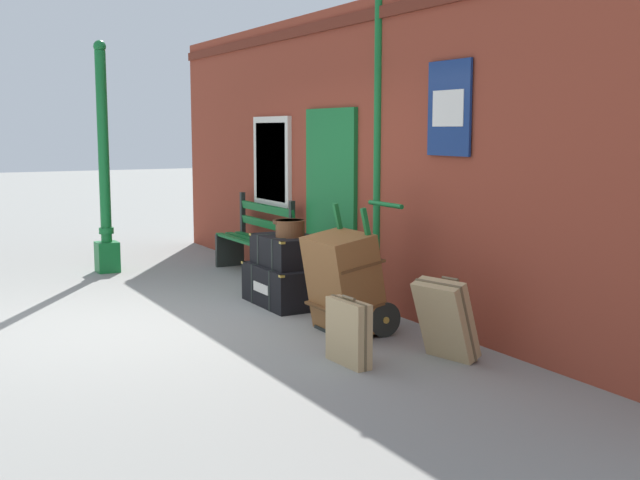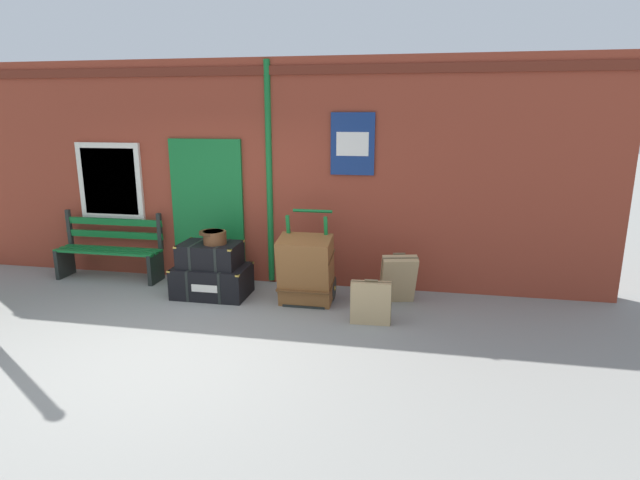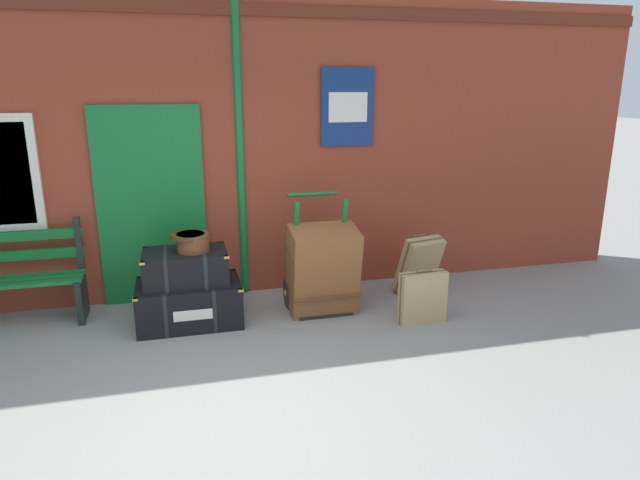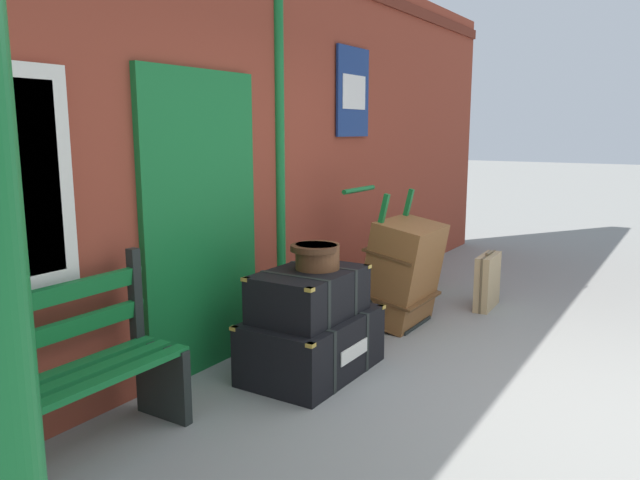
% 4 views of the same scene
% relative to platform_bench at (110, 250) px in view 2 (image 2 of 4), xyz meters
% --- Properties ---
extents(ground_plane, '(60.00, 60.00, 0.00)m').
position_rel_platform_bench_xyz_m(ground_plane, '(2.01, -2.16, -0.44)').
color(ground_plane, gray).
extents(brick_facade, '(10.40, 0.35, 3.20)m').
position_rel_platform_bench_xyz_m(brick_facade, '(1.98, 0.44, 1.15)').
color(brick_facade, brown).
rests_on(brick_facade, ground).
extents(platform_bench, '(1.60, 0.43, 1.01)m').
position_rel_platform_bench_xyz_m(platform_bench, '(0.00, 0.00, 0.00)').
color(platform_bench, '#146B2D').
rests_on(platform_bench, ground).
extents(steamer_trunk_base, '(1.01, 0.66, 0.43)m').
position_rel_platform_bench_xyz_m(steamer_trunk_base, '(1.81, -0.44, -0.23)').
color(steamer_trunk_base, black).
rests_on(steamer_trunk_base, ground).
extents(steamer_trunk_middle, '(0.81, 0.55, 0.33)m').
position_rel_platform_bench_xyz_m(steamer_trunk_middle, '(1.79, -0.43, 0.14)').
color(steamer_trunk_middle, black).
rests_on(steamer_trunk_middle, steamer_trunk_base).
extents(round_hatbox, '(0.36, 0.32, 0.18)m').
position_rel_platform_bench_xyz_m(round_hatbox, '(1.87, -0.44, 0.40)').
color(round_hatbox, brown).
rests_on(round_hatbox, steamer_trunk_middle).
extents(porters_trolley, '(0.71, 0.63, 1.19)m').
position_rel_platform_bench_xyz_m(porters_trolley, '(3.15, -0.35, -0.17)').
color(porters_trolley, black).
rests_on(porters_trolley, ground).
extents(large_brown_trunk, '(0.70, 0.58, 0.94)m').
position_rel_platform_bench_xyz_m(large_brown_trunk, '(3.15, -0.52, 0.03)').
color(large_brown_trunk, brown).
rests_on(large_brown_trunk, ground).
extents(suitcase_umber, '(0.49, 0.16, 0.56)m').
position_rel_platform_bench_xyz_m(suitcase_umber, '(4.05, -1.00, -0.18)').
color(suitcase_umber, tan).
rests_on(suitcase_umber, ground).
extents(suitcase_tan, '(0.53, 0.47, 0.69)m').
position_rel_platform_bench_xyz_m(suitcase_tan, '(4.34, -0.26, -0.10)').
color(suitcase_tan, tan).
rests_on(suitcase_tan, ground).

